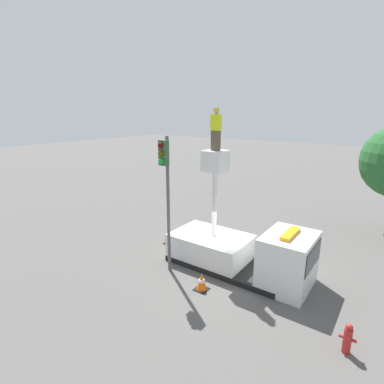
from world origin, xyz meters
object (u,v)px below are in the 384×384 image
at_px(bucket_truck, 241,252).
at_px(traffic_cone_rear, 169,238).
at_px(traffic_light_pole, 166,179).
at_px(fire_hydrant, 348,339).
at_px(traffic_cone_curbside, 202,282).
at_px(worker, 216,129).

relative_size(bucket_truck, traffic_cone_rear, 9.98).
bearing_deg(traffic_light_pole, bucket_truck, 35.86).
height_order(bucket_truck, fire_hydrant, bucket_truck).
bearing_deg(traffic_cone_curbside, traffic_light_pole, 170.21).
bearing_deg(traffic_cone_rear, worker, -6.67).
xyz_separation_m(fire_hydrant, traffic_cone_rear, (-9.04, 2.79, -0.17)).
bearing_deg(traffic_light_pole, worker, 57.12).
bearing_deg(fire_hydrant, bucket_truck, 152.41).
distance_m(worker, traffic_cone_rear, 6.54).
relative_size(bucket_truck, traffic_cone_curbside, 8.81).
bearing_deg(bucket_truck, fire_hydrant, -27.59).
bearing_deg(traffic_light_pole, fire_hydrant, -4.40).
height_order(bucket_truck, traffic_cone_curbside, bucket_truck).
distance_m(bucket_truck, fire_hydrant, 5.30).
height_order(fire_hydrant, traffic_cone_curbside, fire_hydrant).
relative_size(worker, traffic_cone_rear, 2.76).
distance_m(worker, traffic_cone_curbside, 6.25).
distance_m(traffic_cone_rear, traffic_cone_curbside, 4.60).
xyz_separation_m(bucket_truck, traffic_cone_curbside, (-0.56, -2.24, -0.57)).
xyz_separation_m(bucket_truck, worker, (-1.39, 0.00, 5.21)).
xyz_separation_m(bucket_truck, fire_hydrant, (4.68, -2.44, -0.44)).
distance_m(traffic_light_pole, fire_hydrant, 8.18).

